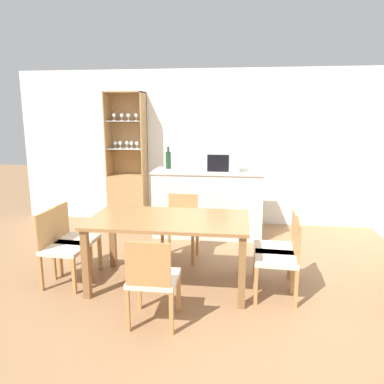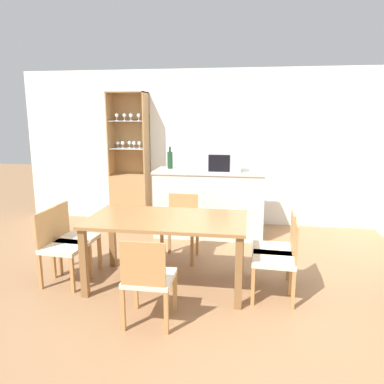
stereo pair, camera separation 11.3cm
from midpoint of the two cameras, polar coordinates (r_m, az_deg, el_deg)
ground_plane at (r=4.08m, az=0.37°, el=-14.93°), size 18.00×18.00×0.00m
wall_back at (r=6.29m, az=3.34°, el=6.71°), size 6.80×0.06×2.55m
kitchen_counter at (r=5.70m, az=1.87°, el=-1.68°), size 1.65×0.62×1.00m
display_cabinet at (r=6.46m, az=-10.21°, el=0.84°), size 0.63×0.38×2.18m
dining_table at (r=4.00m, az=-4.31°, el=-5.33°), size 1.67×0.92×0.76m
dining_chair_head_far at (r=4.81m, az=-2.36°, el=-5.28°), size 0.43×0.43×0.82m
dining_chair_head_near at (r=3.38m, az=-6.99°, el=-13.08°), size 0.42×0.42×0.82m
dining_chair_side_left_near at (r=4.34m, az=-19.94°, el=-7.96°), size 0.45×0.45×0.82m
dining_chair_side_right_near at (r=3.89m, az=12.52°, el=-9.81°), size 0.44×0.44×0.82m
dining_chair_side_left_far at (r=4.57m, az=-18.36°, el=-6.83°), size 0.45×0.45×0.82m
dining_chair_side_right_far at (r=4.15m, az=12.19°, el=-8.40°), size 0.43×0.43×0.82m
microwave at (r=5.54m, az=4.21°, el=4.65°), size 0.48×0.40×0.28m
wine_bottle at (r=5.79m, az=-4.19°, el=4.93°), size 0.08×0.08×0.34m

